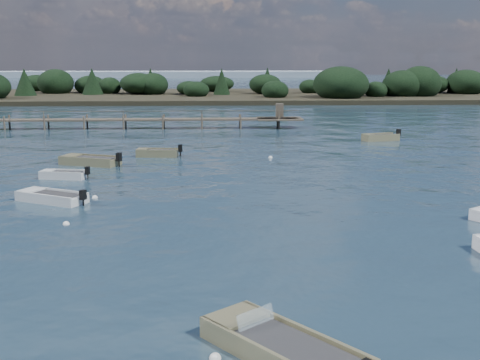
{
  "coord_description": "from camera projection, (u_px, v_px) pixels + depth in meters",
  "views": [
    {
      "loc": [
        -3.58,
        -18.82,
        7.69
      ],
      "look_at": [
        -2.03,
        14.0,
        1.0
      ],
      "focal_mm": 45.0,
      "sensor_mm": 36.0,
      "label": 1
    }
  ],
  "objects": [
    {
      "name": "ground",
      "position": [
        239.0,
        118.0,
        78.85
      ],
      "size": [
        400.0,
        400.0,
        0.0
      ],
      "primitive_type": "plane",
      "color": "#162734",
      "rests_on": "ground"
    },
    {
      "name": "dinghy_mid_grey",
      "position": [
        52.0,
        199.0,
        32.75
      ],
      "size": [
        4.19,
        3.17,
        1.08
      ],
      "color": "#B8BEC0",
      "rests_on": "ground"
    },
    {
      "name": "tender_far_white",
      "position": [
        157.0,
        154.0,
        47.7
      ],
      "size": [
        3.65,
        1.53,
        1.24
      ],
      "color": "#75704E",
      "rests_on": "ground"
    },
    {
      "name": "dinghy_extra_a",
      "position": [
        90.0,
        162.0,
        44.04
      ],
      "size": [
        4.76,
        3.16,
        1.29
      ],
      "color": "#75704E",
      "rests_on": "ground"
    },
    {
      "name": "dinghy_near_olive",
      "position": [
        283.0,
        352.0,
        15.68
      ],
      "size": [
        4.38,
        4.83,
        1.26
      ],
      "color": "#75704E",
      "rests_on": "ground"
    },
    {
      "name": "tender_far_grey_b",
      "position": [
        381.0,
        139.0,
        56.94
      ],
      "size": [
        3.87,
        2.17,
        1.3
      ],
      "color": "#75704E",
      "rests_on": "ground"
    },
    {
      "name": "tender_far_grey",
      "position": [
        64.0,
        176.0,
        39.02
      ],
      "size": [
        3.3,
        1.72,
        1.04
      ],
      "color": "#B8BEC0",
      "rests_on": "ground"
    },
    {
      "name": "buoy_a",
      "position": [
        215.0,
        359.0,
        15.65
      ],
      "size": [
        0.32,
        0.32,
        0.32
      ],
      "primitive_type": "sphere",
      "color": "silver",
      "rests_on": "ground"
    },
    {
      "name": "buoy_c",
      "position": [
        66.0,
        224.0,
        28.26
      ],
      "size": [
        0.32,
        0.32,
        0.32
      ],
      "primitive_type": "sphere",
      "color": "silver",
      "rests_on": "ground"
    },
    {
      "name": "buoy_e",
      "position": [
        270.0,
        158.0,
        47.1
      ],
      "size": [
        0.32,
        0.32,
        0.32
      ],
      "primitive_type": "sphere",
      "color": "silver",
      "rests_on": "ground"
    },
    {
      "name": "buoy_extra_b",
      "position": [
        95.0,
        198.0,
        33.59
      ],
      "size": [
        0.32,
        0.32,
        0.32
      ],
      "primitive_type": "sphere",
      "color": "silver",
      "rests_on": "ground"
    },
    {
      "name": "jetty",
      "position": [
        46.0,
        120.0,
        65.9
      ],
      "size": [
        64.5,
        3.2,
        3.4
      ],
      "color": "#50473B",
      "rests_on": "ground"
    },
    {
      "name": "far_headland",
      "position": [
        356.0,
        87.0,
        118.77
      ],
      "size": [
        190.0,
        40.0,
        5.8
      ],
      "color": "black",
      "rests_on": "ground"
    }
  ]
}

